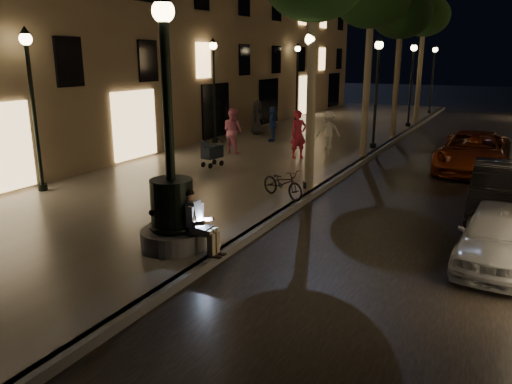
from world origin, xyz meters
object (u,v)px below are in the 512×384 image
Objects in this scene: lamp_curb_c at (412,73)px; bicycle at (283,183)px; stroller at (212,152)px; pedestrian_pink at (233,131)px; car_second at (504,193)px; pedestrian_red at (298,134)px; fountain_lamppost at (172,202)px; pedestrian_white at (328,130)px; tree_far at (424,17)px; lamp_curb_d at (433,70)px; pedestrian_blue at (273,124)px; pedestrian_dark at (257,117)px; lamp_curb_b at (377,79)px; car_third at (473,152)px; lamp_left_c at (297,72)px; seated_man_laptop at (197,220)px; lamp_left_b at (214,77)px; car_front at (498,236)px; lamp_curb_a at (310,89)px; tree_third at (401,15)px; lamp_left_a at (31,90)px.

lamp_curb_c is 17.54m from bicycle.
stroller is 2.81m from pedestrian_pink.
pedestrian_red reaches higher than car_second.
fountain_lamppost reaches higher than pedestrian_white.
tree_far reaches higher than lamp_curb_d.
pedestrian_blue reaches higher than bicycle.
stroller is at bearing -153.17° from pedestrian_dark.
car_third is at bearing -26.44° from lamp_curb_b.
pedestrian_dark is (0.61, -6.76, -2.15)m from lamp_left_c.
pedestrian_pink is at bearing 113.07° from fountain_lamppost.
lamp_left_b reaches higher than seated_man_laptop.
car_third is at bearing 100.34° from car_front.
seated_man_laptop is 6.43m from lamp_curb_a.
lamp_curb_c is 11.29m from car_third.
lamp_curb_a is at bearing -90.25° from tree_far.
car_third is 2.97× the size of pedestrian_dark.
lamp_curb_b is 1.32× the size of car_front.
car_third is 9.26m from pedestrian_blue.
bicycle is at bearing -90.93° from tree_far.
tree_far is at bearing 86.09° from stroller.
pedestrian_red is (-2.11, -11.67, -2.08)m from lamp_curb_c.
tree_third is 14.29m from car_second.
lamp_left_c is 9.03m from pedestrian_blue.
pedestrian_pink is at bearing 3.38° from pedestrian_white.
lamp_curb_a is (0.00, -12.00, -2.90)m from tree_third.
car_second is at bearing -116.32° from pedestrian_dark.
pedestrian_dark is at bearing 141.52° from car_second.
seated_man_laptop reaches higher than car_front.
pedestrian_blue reaches higher than stroller.
lamp_curb_d is at bearing 75.77° from lamp_left_a.
pedestrian_red is at bearing 101.11° from seated_man_laptop.
fountain_lamppost is 10.42m from pedestrian_red.
lamp_curb_b is at bearing 59.39° from lamp_left_a.
car_third is at bearing -36.79° from pedestrian_red.
lamp_curb_a is (-0.08, -18.00, -3.20)m from tree_far.
pedestrian_blue reaches higher than car_third.
car_second reaches higher than bicycle.
tree_far is at bearing 71.93° from lamp_left_a.
tree_far reaches higher than pedestrian_white.
pedestrian_blue is (-10.30, 10.87, 0.41)m from car_front.
lamp_curb_a is at bearing -90.00° from tree_third.
tree_far reaches higher than stroller.
tree_third is 6.54× the size of stroller.
tree_far is 2.06× the size of car_front.
lamp_curb_c is at bearing -32.40° from pedestrian_dark.
tree_far is 12.65m from pedestrian_white.
car_third is (4.30, -6.14, -5.41)m from tree_third.
lamp_left_c is (0.00, 20.00, 0.00)m from lamp_left_a.
pedestrian_pink reaches higher than pedestrian_blue.
pedestrian_red is (-2.11, -7.67, -4.98)m from tree_third.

